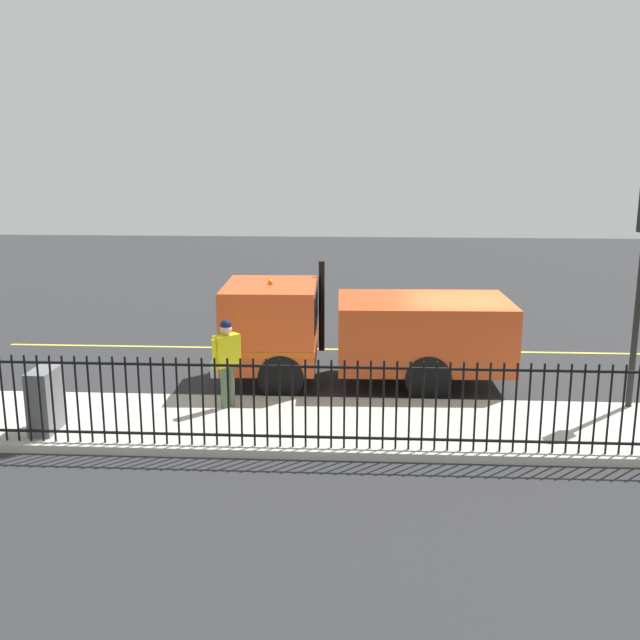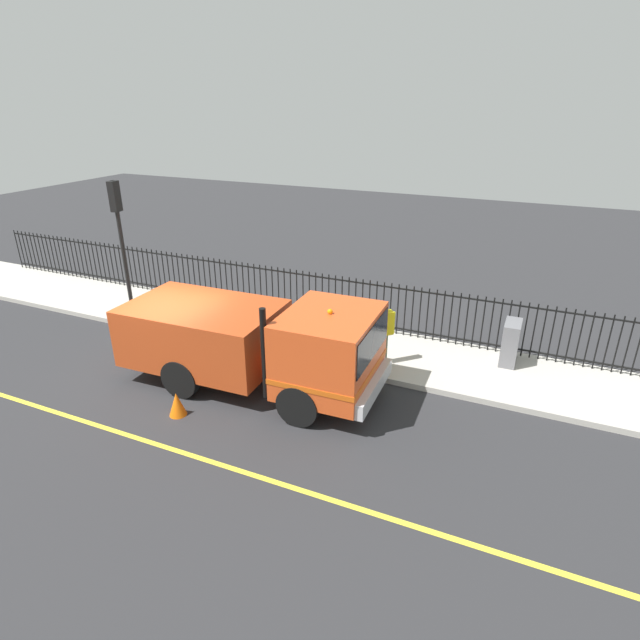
# 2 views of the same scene
# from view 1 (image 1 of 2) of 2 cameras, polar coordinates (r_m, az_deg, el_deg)

# --- Properties ---
(ground_plane) EXTENTS (57.26, 57.26, 0.00)m
(ground_plane) POSITION_cam_1_polar(r_m,az_deg,el_deg) (16.99, 11.09, -4.61)
(ground_plane) COLOR #2B2B2D
(ground_plane) RESTS_ON ground
(sidewalk_slab) EXTENTS (2.84, 26.03, 0.15)m
(sidewalk_slab) POSITION_cam_1_polar(r_m,az_deg,el_deg) (13.99, 12.83, -8.23)
(sidewalk_slab) COLOR #B7B2A8
(sidewalk_slab) RESTS_ON ground
(lane_marking) EXTENTS (0.12, 23.43, 0.01)m
(lane_marking) POSITION_cam_1_polar(r_m,az_deg,el_deg) (19.37, 10.12, -2.38)
(lane_marking) COLOR yellow
(lane_marking) RESTS_ON ground
(work_truck) EXTENTS (2.59, 6.43, 2.59)m
(work_truck) POSITION_cam_1_polar(r_m,az_deg,el_deg) (16.12, 2.15, -0.58)
(work_truck) COLOR #D84C1E
(work_truck) RESTS_ON ground
(worker_standing) EXTENTS (0.51, 0.51, 1.76)m
(worker_standing) POSITION_cam_1_polar(r_m,az_deg,el_deg) (14.35, -7.24, -2.62)
(worker_standing) COLOR yellow
(worker_standing) RESTS_ON sidewalk_slab
(iron_fence) EXTENTS (0.04, 22.16, 1.54)m
(iron_fence) POSITION_cam_1_polar(r_m,az_deg,el_deg) (12.58, 13.91, -6.58)
(iron_fence) COLOR black
(iron_fence) RESTS_ON sidewalk_slab
(utility_cabinet) EXTENTS (0.82, 0.40, 1.14)m
(utility_cabinet) POSITION_cam_1_polar(r_m,az_deg,el_deg) (14.08, -20.48, -5.82)
(utility_cabinet) COLOR slate
(utility_cabinet) RESTS_ON sidewalk_slab
(traffic_cone) EXTENTS (0.39, 0.39, 0.56)m
(traffic_cone) POSITION_cam_1_polar(r_m,az_deg,el_deg) (18.16, 6.07, -2.37)
(traffic_cone) COLOR orange
(traffic_cone) RESTS_ON ground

